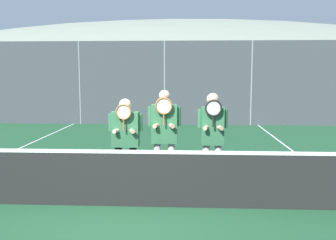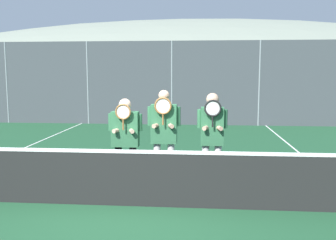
{
  "view_description": "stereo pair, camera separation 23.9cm",
  "coord_description": "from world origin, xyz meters",
  "px_view_note": "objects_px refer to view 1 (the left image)",
  "views": [
    {
      "loc": [
        0.94,
        -5.83,
        2.17
      ],
      "look_at": [
        0.58,
        1.1,
        1.29
      ],
      "focal_mm": 40.0,
      "sensor_mm": 36.0,
      "label": 1
    },
    {
      "loc": [
        1.18,
        -5.82,
        2.17
      ],
      "look_at": [
        0.58,
        1.1,
        1.29
      ],
      "focal_mm": 40.0,
      "sensor_mm": 36.0,
      "label": 2
    }
  ],
  "objects_px": {
    "player_center_left": "(164,132)",
    "player_leftmost": "(125,135)",
    "player_center_right": "(212,133)",
    "car_far_left": "(46,98)",
    "car_center": "(252,99)",
    "car_left_of_center": "(146,98)"
  },
  "relations": [
    {
      "from": "player_center_left",
      "to": "player_leftmost",
      "type": "bearing_deg",
      "value": 177.93
    },
    {
      "from": "player_center_right",
      "to": "car_far_left",
      "type": "relative_size",
      "value": 0.44
    },
    {
      "from": "player_leftmost",
      "to": "car_center",
      "type": "distance_m",
      "value": 12.17
    },
    {
      "from": "player_leftmost",
      "to": "car_far_left",
      "type": "relative_size",
      "value": 0.41
    },
    {
      "from": "player_center_right",
      "to": "car_center",
      "type": "bearing_deg",
      "value": 77.01
    },
    {
      "from": "player_leftmost",
      "to": "car_center",
      "type": "relative_size",
      "value": 0.4
    },
    {
      "from": "car_far_left",
      "to": "car_left_of_center",
      "type": "distance_m",
      "value": 5.04
    },
    {
      "from": "car_far_left",
      "to": "car_left_of_center",
      "type": "relative_size",
      "value": 0.9
    },
    {
      "from": "car_far_left",
      "to": "car_center",
      "type": "bearing_deg",
      "value": -0.53
    },
    {
      "from": "car_far_left",
      "to": "car_left_of_center",
      "type": "height_order",
      "value": "car_left_of_center"
    },
    {
      "from": "player_leftmost",
      "to": "car_center",
      "type": "xyz_separation_m",
      "value": [
        4.22,
        11.41,
        -0.11
      ]
    },
    {
      "from": "player_leftmost",
      "to": "car_far_left",
      "type": "distance_m",
      "value": 12.93
    },
    {
      "from": "player_center_right",
      "to": "car_far_left",
      "type": "bearing_deg",
      "value": 123.12
    },
    {
      "from": "car_left_of_center",
      "to": "player_center_left",
      "type": "bearing_deg",
      "value": -82.11
    },
    {
      "from": "car_far_left",
      "to": "car_center",
      "type": "height_order",
      "value": "car_center"
    },
    {
      "from": "player_center_left",
      "to": "car_left_of_center",
      "type": "relative_size",
      "value": 0.4
    },
    {
      "from": "player_leftmost",
      "to": "car_left_of_center",
      "type": "bearing_deg",
      "value": 94.35
    },
    {
      "from": "car_far_left",
      "to": "car_center",
      "type": "relative_size",
      "value": 0.98
    },
    {
      "from": "player_center_left",
      "to": "car_left_of_center",
      "type": "bearing_deg",
      "value": 97.89
    },
    {
      "from": "player_center_left",
      "to": "car_center",
      "type": "relative_size",
      "value": 0.44
    },
    {
      "from": "player_leftmost",
      "to": "car_center",
      "type": "height_order",
      "value": "car_center"
    },
    {
      "from": "car_center",
      "to": "player_center_left",
      "type": "bearing_deg",
      "value": -107.02
    }
  ]
}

